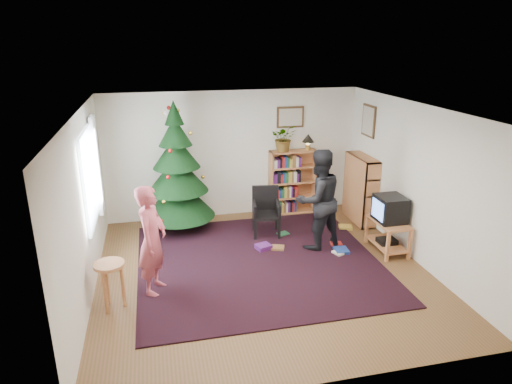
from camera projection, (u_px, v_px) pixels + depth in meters
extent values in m
plane|color=brown|center=(263.00, 271.00, 7.10)|extent=(5.00, 5.00, 0.00)
plane|color=white|center=(264.00, 110.00, 6.29)|extent=(5.00, 5.00, 0.00)
cube|color=silver|center=(233.00, 154.00, 9.00)|extent=(5.00, 0.02, 2.50)
cube|color=silver|center=(325.00, 279.00, 4.39)|extent=(5.00, 0.02, 2.50)
cube|color=silver|center=(84.00, 209.00, 6.17)|extent=(0.02, 5.00, 2.50)
cube|color=silver|center=(416.00, 184.00, 7.22)|extent=(0.02, 5.00, 2.50)
cube|color=black|center=(259.00, 262.00, 7.37)|extent=(3.80, 3.60, 0.02)
cube|color=silver|center=(89.00, 178.00, 6.65)|extent=(0.04, 1.20, 1.40)
cube|color=white|center=(97.00, 166.00, 7.30)|extent=(0.06, 0.35, 1.60)
cube|color=#4C3319|center=(290.00, 117.00, 8.99)|extent=(0.55, 0.03, 0.42)
cube|color=beige|center=(290.00, 117.00, 8.99)|extent=(0.47, 0.01, 0.34)
cube|color=#4C3319|center=(369.00, 121.00, 8.60)|extent=(0.03, 0.50, 0.60)
cube|color=beige|center=(369.00, 121.00, 8.60)|extent=(0.01, 0.42, 0.52)
cylinder|color=#3F2816|center=(180.00, 222.00, 8.64)|extent=(0.13, 0.13, 0.26)
cone|color=black|center=(179.00, 197.00, 8.48)|extent=(1.33, 1.33, 0.75)
cone|color=black|center=(177.00, 173.00, 8.33)|extent=(1.12, 1.12, 0.67)
cone|color=black|center=(176.00, 151.00, 8.20)|extent=(0.86, 0.86, 0.59)
cone|color=black|center=(175.00, 131.00, 8.08)|extent=(0.60, 0.60, 0.52)
cone|color=black|center=(174.00, 112.00, 7.97)|extent=(0.34, 0.34, 0.43)
cube|color=#C57C46|center=(293.00, 182.00, 9.30)|extent=(0.95, 0.30, 1.30)
cube|color=#C57C46|center=(293.00, 151.00, 9.09)|extent=(0.95, 0.30, 0.03)
cube|color=#C57C46|center=(360.00, 189.00, 8.86)|extent=(0.30, 0.95, 1.30)
cube|color=#C57C46|center=(363.00, 157.00, 8.65)|extent=(0.30, 0.95, 0.03)
cube|color=#C57C46|center=(389.00, 222.00, 7.61)|extent=(0.45, 0.81, 0.04)
cube|color=#C57C46|center=(388.00, 247.00, 7.31)|extent=(0.05, 0.05, 0.51)
cube|color=#C57C46|center=(410.00, 245.00, 7.39)|extent=(0.05, 0.05, 0.51)
cube|color=#C57C46|center=(367.00, 229.00, 8.00)|extent=(0.05, 0.05, 0.51)
cube|color=#C57C46|center=(387.00, 227.00, 8.09)|extent=(0.05, 0.05, 0.51)
cube|color=#C57C46|center=(387.00, 244.00, 7.74)|extent=(0.41, 0.77, 0.03)
cube|color=black|center=(387.00, 241.00, 7.72)|extent=(0.30, 0.25, 0.08)
cube|color=black|center=(390.00, 209.00, 7.53)|extent=(0.44, 0.49, 0.43)
cube|color=#5A8DF6|center=(378.00, 210.00, 7.48)|extent=(0.01, 0.38, 0.31)
cube|color=black|center=(266.00, 215.00, 8.26)|extent=(0.55, 0.55, 0.05)
cube|color=black|center=(263.00, 198.00, 8.38)|extent=(0.49, 0.12, 0.48)
cube|color=black|center=(257.00, 231.00, 8.08)|extent=(0.06, 0.06, 0.40)
cube|color=black|center=(281.00, 228.00, 8.17)|extent=(0.06, 0.06, 0.40)
cube|color=black|center=(252.00, 222.00, 8.47)|extent=(0.06, 0.06, 0.40)
cube|color=black|center=(274.00, 220.00, 8.56)|extent=(0.06, 0.06, 0.40)
cylinder|color=#C57C46|center=(109.00, 265.00, 5.94)|extent=(0.40, 0.40, 0.04)
cylinder|color=#C57C46|center=(123.00, 286.00, 6.08)|extent=(0.05, 0.05, 0.62)
cylinder|color=#C57C46|center=(107.00, 283.00, 6.15)|extent=(0.05, 0.05, 0.62)
cylinder|color=#C57C46|center=(105.00, 293.00, 5.92)|extent=(0.05, 0.05, 0.62)
imported|color=#B84955|center=(152.00, 240.00, 6.30)|extent=(0.55, 0.67, 1.58)
imported|color=black|center=(318.00, 200.00, 7.63)|extent=(0.98, 0.84, 1.74)
imported|color=gray|center=(284.00, 138.00, 8.96)|extent=(0.57, 0.52, 0.54)
cylinder|color=#A57F33|center=(308.00, 147.00, 9.13)|extent=(0.10, 0.10, 0.10)
sphere|color=#FFD88C|center=(308.00, 142.00, 9.10)|extent=(0.10, 0.10, 0.10)
cone|color=black|center=(308.00, 138.00, 9.07)|extent=(0.24, 0.24, 0.16)
cube|color=#A51E19|center=(336.00, 244.00, 7.94)|extent=(0.20, 0.20, 0.08)
cube|color=navy|center=(341.00, 250.00, 7.69)|extent=(0.20, 0.20, 0.08)
cube|color=#1E592D|center=(283.00, 233.00, 8.37)|extent=(0.20, 0.20, 0.08)
cube|color=gold|center=(345.00, 227.00, 8.65)|extent=(0.20, 0.20, 0.08)
cube|color=brown|center=(278.00, 247.00, 7.79)|extent=(0.20, 0.20, 0.08)
cube|color=beige|center=(339.00, 252.00, 7.62)|extent=(0.20, 0.20, 0.08)
cube|color=#4C1959|center=(263.00, 248.00, 7.78)|extent=(0.20, 0.20, 0.08)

